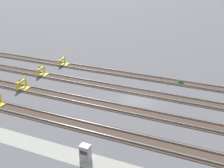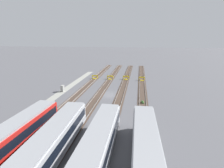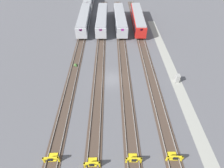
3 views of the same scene
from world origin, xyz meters
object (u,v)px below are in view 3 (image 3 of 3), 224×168
object	(u,v)px
bumper_stop_nearest_track	(174,157)
electrical_cabinet	(177,78)
bumper_stop_far_inner_track	(52,158)
weed_clump	(76,65)
subway_car_front_row_centre	(84,19)
bumper_stop_middle_track	(92,163)
subway_car_front_row_left_inner	(138,19)
subway_car_front_row_right_inner	(102,19)
subway_car_front_row_rightmost	(120,19)
bumper_stop_near_inner_track	(133,159)

from	to	relation	value
bumper_stop_nearest_track	electrical_cabinet	bearing A→B (deg)	-17.32
electrical_cabinet	bumper_stop_nearest_track	bearing A→B (deg)	162.68
bumper_stop_far_inner_track	weed_clump	size ratio (longest dim) A/B	2.18
subway_car_front_row_centre	weed_clump	world-z (taller)	subway_car_front_row_centre
bumper_stop_nearest_track	electrical_cabinet	distance (m)	15.49
subway_car_front_row_centre	bumper_stop_middle_track	world-z (taller)	subway_car_front_row_centre
bumper_stop_nearest_track	subway_car_front_row_left_inner	bearing A→B (deg)	0.10
bumper_stop_far_inner_track	bumper_stop_nearest_track	bearing A→B (deg)	-90.00
subway_car_front_row_left_inner	subway_car_front_row_right_inner	size ratio (longest dim) A/B	1.00
subway_car_front_row_rightmost	subway_car_front_row_right_inner	bearing A→B (deg)	90.00
bumper_stop_near_inner_track	electrical_cabinet	bearing A→B (deg)	-33.04
bumper_stop_nearest_track	bumper_stop_middle_track	distance (m)	10.27
subway_car_front_row_rightmost	bumper_stop_nearest_track	distance (m)	39.75
subway_car_front_row_rightmost	bumper_stop_near_inner_track	xyz separation A→B (m)	(-39.57, -0.02, -1.53)
bumper_stop_middle_track	electrical_cabinet	bearing A→B (deg)	-43.88
subway_car_front_row_left_inner	bumper_stop_middle_track	bearing A→B (deg)	165.74
subway_car_front_row_centre	bumper_stop_middle_track	xyz separation A→B (m)	(-40.06, -5.08, -1.53)
electrical_cabinet	bumper_stop_far_inner_track	bearing A→B (deg)	126.49
bumper_stop_near_inner_track	bumper_stop_middle_track	distance (m)	5.15
bumper_stop_nearest_track	bumper_stop_middle_track	bearing A→B (deg)	93.75
bumper_stop_middle_track	electrical_cabinet	distance (m)	21.44
bumper_stop_near_inner_track	electrical_cabinet	size ratio (longest dim) A/B	1.25
subway_car_front_row_rightmost	bumper_stop_near_inner_track	world-z (taller)	subway_car_front_row_rightmost
subway_car_front_row_left_inner	bumper_stop_far_inner_track	size ratio (longest dim) A/B	9.00
subway_car_front_row_rightmost	electrical_cabinet	bearing A→B (deg)	-158.38
subway_car_front_row_rightmost	bumper_stop_nearest_track	bearing A→B (deg)	-172.56
subway_car_front_row_left_inner	weed_clump	world-z (taller)	subway_car_front_row_left_inner
subway_car_front_row_left_inner	subway_car_front_row_rightmost	distance (m)	5.08
subway_car_front_row_rightmost	electrical_cabinet	distance (m)	26.50
electrical_cabinet	subway_car_front_row_rightmost	bearing A→B (deg)	21.62
subway_car_front_row_right_inner	weed_clump	size ratio (longest dim) A/B	19.58
subway_car_front_row_left_inner	bumper_stop_nearest_track	bearing A→B (deg)	-179.90
subway_car_front_row_centre	bumper_stop_middle_track	distance (m)	40.41
electrical_cabinet	subway_car_front_row_centre	bearing A→B (deg)	39.03
bumper_stop_nearest_track	bumper_stop_far_inner_track	world-z (taller)	same
bumper_stop_nearest_track	bumper_stop_near_inner_track	size ratio (longest dim) A/B	1.00
subway_car_front_row_rightmost	bumper_stop_far_inner_track	size ratio (longest dim) A/B	9.00
bumper_stop_middle_track	subway_car_front_row_rightmost	bearing A→B (deg)	-7.26
bumper_stop_near_inner_track	bumper_stop_middle_track	xyz separation A→B (m)	(-0.49, 5.13, 0.00)
bumper_stop_nearest_track	weed_clump	distance (m)	25.14
subway_car_front_row_centre	bumper_stop_far_inner_track	distance (m)	39.42
subway_car_front_row_right_inner	bumper_stop_nearest_track	bearing A→B (deg)	-165.43
bumper_stop_far_inner_track	subway_car_front_row_right_inner	bearing A→B (deg)	-7.42
bumper_stop_near_inner_track	subway_car_front_row_rightmost	bearing A→B (deg)	0.03
bumper_stop_far_inner_track	weed_clump	distance (m)	19.94
subway_car_front_row_right_inner	electrical_cabinet	bearing A→B (deg)	-148.89
subway_car_front_row_rightmost	subway_car_front_row_centre	bearing A→B (deg)	90.00
subway_car_front_row_centre	electrical_cabinet	size ratio (longest dim) A/B	11.28
subway_car_front_row_left_inner	bumper_stop_middle_track	size ratio (longest dim) A/B	9.01
bumper_stop_near_inner_track	bumper_stop_far_inner_track	bearing A→B (deg)	88.98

